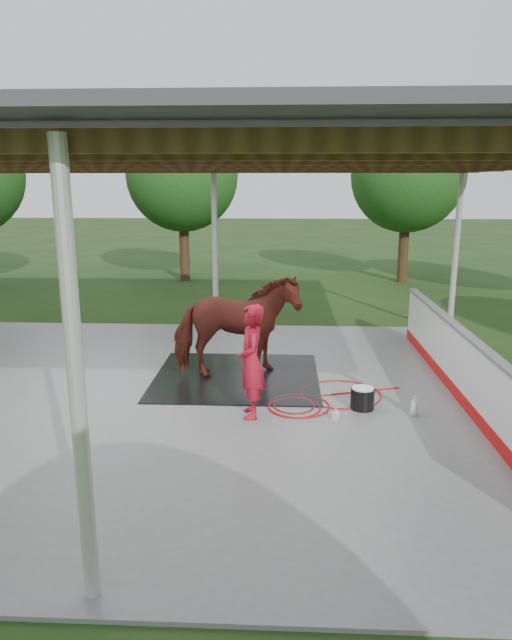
{
  "coord_description": "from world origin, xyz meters",
  "views": [
    {
      "loc": [
        1.63,
        -8.91,
        3.55
      ],
      "look_at": [
        1.19,
        0.32,
        1.32
      ],
      "focal_mm": 32.0,
      "sensor_mm": 36.0,
      "label": 1
    }
  ],
  "objects_px": {
    "handler": "(251,362)",
    "wash_bucket": "(362,398)",
    "horse": "(236,327)",
    "dasher_board": "(465,370)"
  },
  "relations": [
    {
      "from": "horse",
      "to": "wash_bucket",
      "type": "bearing_deg",
      "value": -136.97
    },
    {
      "from": "handler",
      "to": "horse",
      "type": "bearing_deg",
      "value": -177.27
    },
    {
      "from": "dasher_board",
      "to": "wash_bucket",
      "type": "relative_size",
      "value": 21.23
    },
    {
      "from": "horse",
      "to": "wash_bucket",
      "type": "height_order",
      "value": "horse"
    },
    {
      "from": "dasher_board",
      "to": "handler",
      "type": "height_order",
      "value": "handler"
    },
    {
      "from": "handler",
      "to": "wash_bucket",
      "type": "distance_m",
      "value": 1.92
    },
    {
      "from": "dasher_board",
      "to": "wash_bucket",
      "type": "xyz_separation_m",
      "value": [
        -1.68,
        -0.36,
        -0.36
      ]
    },
    {
      "from": "handler",
      "to": "wash_bucket",
      "type": "bearing_deg",
      "value": 93.14
    },
    {
      "from": "horse",
      "to": "handler",
      "type": "distance_m",
      "value": 1.82
    },
    {
      "from": "dasher_board",
      "to": "horse",
      "type": "distance_m",
      "value": 3.96
    }
  ]
}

